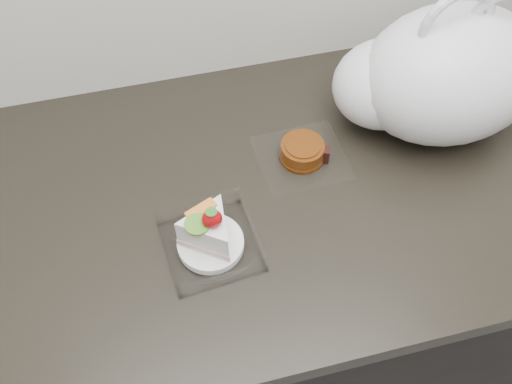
# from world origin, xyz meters

# --- Properties ---
(counter) EXTENTS (2.04, 0.64, 0.90)m
(counter) POSITION_xyz_m (0.00, 1.69, 0.45)
(counter) COLOR black
(counter) RESTS_ON ground
(cake_tray) EXTENTS (0.16, 0.16, 0.11)m
(cake_tray) POSITION_xyz_m (-0.14, 1.60, 0.93)
(cake_tray) COLOR white
(cake_tray) RESTS_ON counter
(mooncake_wrap) EXTENTS (0.16, 0.15, 0.04)m
(mooncake_wrap) POSITION_xyz_m (0.06, 1.74, 0.91)
(mooncake_wrap) COLOR white
(mooncake_wrap) RESTS_ON counter
(plastic_bag) EXTENTS (0.37, 0.27, 0.29)m
(plastic_bag) POSITION_xyz_m (0.30, 1.77, 1.02)
(plastic_bag) COLOR white
(plastic_bag) RESTS_ON counter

